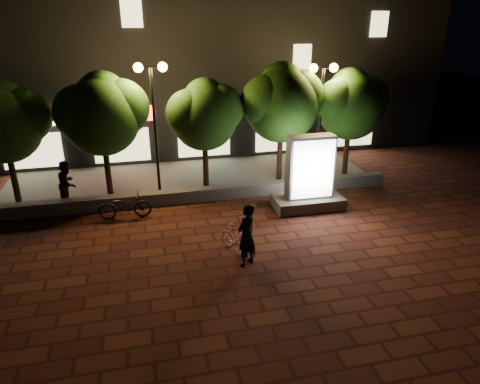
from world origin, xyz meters
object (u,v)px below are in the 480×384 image
object	(u,v)px
tree_mid	(205,113)
scooter_parked	(125,206)
street_lamp_right	(322,92)
pedestrian	(68,183)
tree_far_left	(4,120)
ad_kiosk	(309,179)
tree_far_right	(351,102)
tree_right	(282,101)
rider	(247,235)
scooter_pink	(238,240)
tree_left	(102,112)
street_lamp_left	(153,96)

from	to	relation	value
tree_mid	scooter_parked	xyz separation A→B (m)	(-3.41, -2.46, -2.72)
tree_mid	street_lamp_right	distance (m)	5.00
pedestrian	tree_far_left	bearing A→B (deg)	75.98
ad_kiosk	tree_far_right	bearing A→B (deg)	45.25
tree_right	rider	xyz separation A→B (m)	(-3.21, -6.56, -2.59)
tree_far_left	scooter_pink	bearing A→B (deg)	-37.98
street_lamp_right	rider	bearing A→B (deg)	-127.62
scooter_parked	tree_right	bearing A→B (deg)	-67.70
tree_left	tree_far_right	bearing A→B (deg)	-0.00
street_lamp_left	ad_kiosk	world-z (taller)	street_lamp_left
scooter_parked	tree_left	bearing A→B (deg)	15.49
tree_right	ad_kiosk	world-z (taller)	tree_right
scooter_parked	rider	bearing A→B (deg)	-137.22
tree_left	tree_right	world-z (taller)	tree_right
tree_far_left	street_lamp_right	bearing A→B (deg)	-1.21
tree_mid	scooter_pink	distance (m)	6.47
tree_far_left	pedestrian	distance (m)	3.21
ad_kiosk	rider	distance (m)	4.78
street_lamp_right	pedestrian	bearing A→B (deg)	-176.16
tree_right	tree_left	bearing A→B (deg)	-180.00
tree_far_left	street_lamp_right	distance (m)	12.47
street_lamp_left	street_lamp_right	world-z (taller)	street_lamp_left
ad_kiosk	rider	world-z (taller)	ad_kiosk
tree_right	tree_mid	bearing A→B (deg)	-180.00
tree_far_left	tree_left	size ratio (longest dim) A/B	0.95
street_lamp_right	pedestrian	size ratio (longest dim) A/B	2.77
street_lamp_left	ad_kiosk	xyz separation A→B (m)	(5.46, -2.85, -2.88)
street_lamp_left	scooter_parked	distance (m)	4.38
tree_left	street_lamp_left	distance (m)	2.05
ad_kiosk	scooter_parked	world-z (taller)	ad_kiosk
tree_left	pedestrian	world-z (taller)	tree_left
tree_mid	ad_kiosk	size ratio (longest dim) A/B	1.58
tree_mid	street_lamp_right	xyz separation A→B (m)	(4.95, -0.26, 0.68)
tree_right	street_lamp_right	distance (m)	1.70
tree_left	street_lamp_left	bearing A→B (deg)	-7.70
scooter_parked	tree_far_left	bearing A→B (deg)	61.08
tree_far_right	pedestrian	distance (m)	12.27
rider	pedestrian	world-z (taller)	rider
rider	scooter_parked	world-z (taller)	rider
tree_mid	tree_left	bearing A→B (deg)	180.00
tree_left	street_lamp_left	size ratio (longest dim) A/B	0.94
tree_left	scooter_pink	world-z (taller)	tree_left
tree_far_left	scooter_parked	xyz separation A→B (m)	(4.09, -2.46, -2.80)
tree_mid	scooter_parked	world-z (taller)	tree_mid
tree_right	rider	bearing A→B (deg)	-116.06
tree_right	ad_kiosk	size ratio (longest dim) A/B	1.78
street_lamp_left	tree_far_right	bearing A→B (deg)	1.76
tree_far_right	pedestrian	xyz separation A→B (m)	(-11.99, -0.96, -2.39)
tree_far_left	pedestrian	world-z (taller)	tree_far_left
scooter_pink	scooter_parked	distance (m)	4.81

